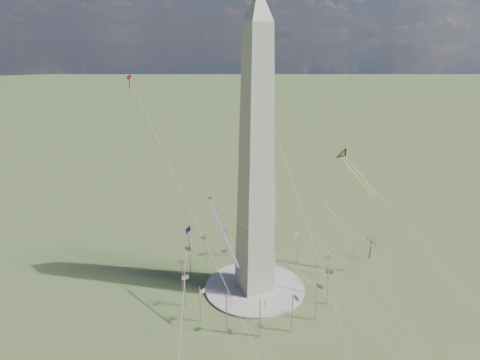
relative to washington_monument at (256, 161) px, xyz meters
name	(u,v)px	position (x,y,z in m)	size (l,w,h in m)	color
ground	(255,288)	(0.00, 0.00, -47.95)	(2000.00, 2000.00, 0.00)	#455D2E
plaza	(255,287)	(0.00, 0.00, -47.55)	(36.00, 36.00, 0.80)	beige
washington_monument	(256,161)	(0.00, 0.00, 0.00)	(15.56, 15.56, 100.00)	#BBB89C
flagpole_ring	(255,271)	(0.00, 0.00, -40.68)	(54.40, 54.40, 13.00)	silver
tree_near	(371,239)	(52.76, 0.81, -39.26)	(6.97, 6.97, 12.19)	#47362B
kite_delta_black	(345,157)	(38.47, 3.95, -3.76)	(7.78, 18.12, 14.77)	black
kite_diamond_purple	(188,233)	(-21.85, 7.45, -24.63)	(1.80, 2.83, 8.78)	navy
kite_streamer_left	(343,220)	(25.68, -14.05, -19.94)	(11.71, 16.84, 13.34)	#FE2828
kite_streamer_mid	(219,221)	(-15.76, -6.47, -15.79)	(2.08, 22.03, 15.12)	#FE2828
kite_streamer_right	(326,243)	(32.04, 2.56, -37.66)	(14.42, 13.94, 12.98)	#FE2828
kite_small_red	(129,79)	(-33.36, 31.59, 25.00)	(1.80, 1.61, 4.90)	red
kite_small_white	(247,50)	(13.98, 38.33, 33.48)	(1.40, 2.06, 4.35)	white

